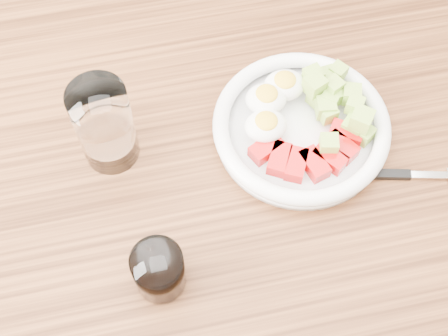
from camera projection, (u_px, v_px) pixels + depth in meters
The scene contains 6 objects.
ground at pixel (229, 327), 1.51m from camera, with size 4.00×4.00×0.00m, color brown.
dining_table at pixel (232, 214), 0.92m from camera, with size 1.50×0.90×0.77m.
bowl at pixel (301, 124), 0.84m from camera, with size 0.24×0.24×0.06m.
fork at pixel (395, 175), 0.83m from camera, with size 0.19×0.06×0.01m.
water_glass at pixel (105, 125), 0.79m from camera, with size 0.07×0.07×0.13m, color white.
coffee_glass at pixel (159, 270), 0.73m from camera, with size 0.06×0.06×0.07m.
Camera 1 is at (-0.09, -0.36, 1.51)m, focal length 50.00 mm.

